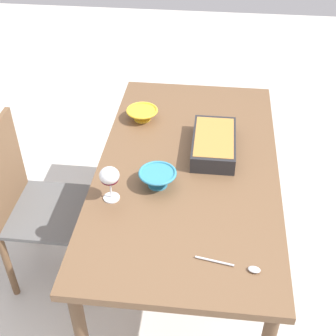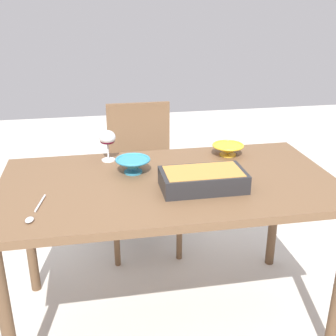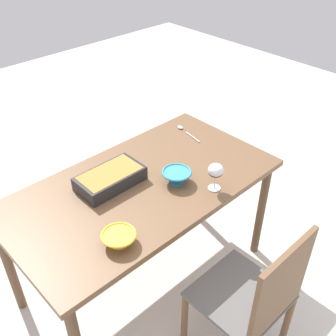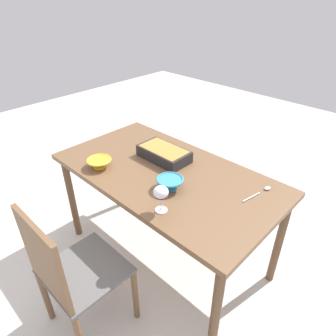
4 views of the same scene
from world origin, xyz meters
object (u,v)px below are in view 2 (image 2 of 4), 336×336
object	(u,v)px
dining_table	(169,196)
chair	(142,171)
wine_glass	(107,139)
mixing_bowl	(133,164)
small_bowl	(228,149)
casserole_dish	(203,179)
serving_spoon	(33,214)

from	to	relation	value
dining_table	chair	bearing A→B (deg)	92.56
dining_table	wine_glass	bearing A→B (deg)	130.49
mixing_bowl	small_bowl	size ratio (longest dim) A/B	1.00
chair	casserole_dish	xyz separation A→B (m)	(0.16, -0.88, 0.31)
mixing_bowl	casserole_dish	bearing A→B (deg)	-39.79
dining_table	casserole_dish	size ratio (longest dim) A/B	4.19
chair	casserole_dish	distance (m)	0.94
small_bowl	serving_spoon	size ratio (longest dim) A/B	0.69
chair	small_bowl	world-z (taller)	chair
casserole_dish	serving_spoon	xyz separation A→B (m)	(-0.68, -0.12, -0.04)
casserole_dish	chair	bearing A→B (deg)	100.28
casserole_dish	mixing_bowl	world-z (taller)	casserole_dish
wine_glass	casserole_dish	world-z (taller)	wine_glass
small_bowl	serving_spoon	distance (m)	1.04
casserole_dish	serving_spoon	distance (m)	0.69
small_bowl	chair	bearing A→B (deg)	127.64
wine_glass	chair	bearing A→B (deg)	65.14
dining_table	serving_spoon	world-z (taller)	serving_spoon
serving_spoon	mixing_bowl	bearing A→B (deg)	40.20
casserole_dish	small_bowl	bearing A→B (deg)	58.16
dining_table	wine_glass	size ratio (longest dim) A/B	9.55
wine_glass	casserole_dish	distance (m)	0.56
mixing_bowl	small_bowl	xyz separation A→B (m)	(0.50, 0.14, -0.01)
dining_table	casserole_dish	bearing A→B (deg)	-41.32
dining_table	serving_spoon	size ratio (longest dim) A/B	6.41
mixing_bowl	small_bowl	bearing A→B (deg)	16.01
dining_table	mixing_bowl	world-z (taller)	mixing_bowl
wine_glass	mixing_bowl	xyz separation A→B (m)	(0.10, -0.18, -0.07)
wine_glass	mixing_bowl	bearing A→B (deg)	-59.61
dining_table	serving_spoon	bearing A→B (deg)	-157.62
mixing_bowl	serving_spoon	xyz separation A→B (m)	(-0.41, -0.35, -0.03)
dining_table	small_bowl	xyz separation A→B (m)	(0.35, 0.26, 0.11)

